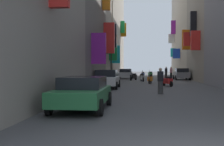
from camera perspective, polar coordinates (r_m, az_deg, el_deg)
name	(u,v)px	position (r m, az deg, el deg)	size (l,w,h in m)	color
ground_plane	(152,81)	(35.95, 7.41, -1.55)	(140.00, 140.00, 0.00)	#424244
building_left_far	(102,22)	(54.32, -1.80, 9.30)	(6.98, 25.07, 18.74)	#9E9384
building_right_mid_b	(195,14)	(56.50, 15.01, 10.31)	(7.17, 21.76, 21.42)	#B2A899
parked_car_grey	(181,74)	(41.34, 12.58, -0.13)	(1.86, 4.27, 1.49)	slate
parked_car_silver	(126,73)	(43.72, 2.51, -0.09)	(1.98, 4.10, 1.39)	#B7B7BC
parked_car_white	(106,79)	(24.62, -1.01, -1.02)	(1.97, 4.29, 1.45)	white
parked_car_green	(83,92)	(12.44, -5.40, -3.47)	(2.00, 4.48, 1.30)	#236638
scooter_black	(134,77)	(38.73, 3.96, -0.66)	(0.85, 1.83, 1.13)	black
scooter_red	(168,81)	(27.43, 10.14, -1.44)	(0.82, 1.84, 1.13)	red
scooter_blue	(143,75)	(48.23, 5.67, -0.30)	(0.59, 1.91, 1.13)	#2D4CAD
scooter_green	(150,74)	(53.79, 7.01, -0.15)	(0.76, 1.74, 1.13)	#287F3D
scooter_white	(142,77)	(35.98, 5.54, -0.81)	(0.62, 1.80, 1.13)	silver
scooter_orange	(150,79)	(31.97, 6.99, -1.06)	(0.61, 1.90, 1.13)	orange
pedestrian_crossing	(166,73)	(44.86, 9.87, 0.06)	(0.51, 0.51, 1.68)	#272727
pedestrian_near_left	(160,81)	(19.72, 8.85, -1.45)	(0.40, 0.40, 1.63)	#3E3E3E
pedestrian_near_right	(171,72)	(46.37, 10.76, 0.10)	(0.48, 0.48, 1.69)	black
traffic_light_near_corner	(111,56)	(34.09, -0.15, 3.10)	(0.26, 0.34, 4.18)	#2D2D2D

